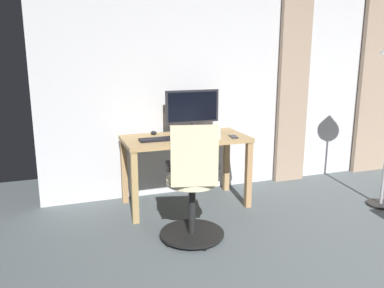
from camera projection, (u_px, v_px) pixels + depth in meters
back_room_partition at (252, 71)px, 4.66m from camera, size 4.89×0.10×2.71m
curtain_left_panel at (377, 76)px, 5.14m from camera, size 0.51×0.06×2.54m
curtain_right_panel at (294, 78)px, 4.74m from camera, size 0.39×0.06×2.54m
desk at (185, 147)px, 4.08m from camera, size 1.26×0.63×0.74m
office_chair at (193, 188)px, 3.31m from camera, size 0.56×0.56×1.03m
computer_monitor at (192, 108)px, 4.22m from camera, size 0.59×0.18×0.45m
computer_keyboard at (159, 139)px, 3.89m from camera, size 0.38×0.13×0.02m
computer_mouse at (154, 133)px, 4.17m from camera, size 0.06×0.10×0.04m
cell_phone_face_up at (233, 137)px, 4.04m from camera, size 0.09×0.15×0.01m
mug_tea at (216, 134)px, 3.96m from camera, size 0.13×0.09×0.10m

